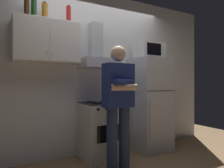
{
  "coord_description": "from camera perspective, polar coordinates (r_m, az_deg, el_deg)",
  "views": [
    {
      "loc": [
        -1.45,
        -2.66,
        1.15
      ],
      "look_at": [
        0.0,
        0.0,
        1.15
      ],
      "focal_mm": 33.41,
      "sensor_mm": 36.0,
      "label": 1
    }
  ],
  "objects": [
    {
      "name": "bottle_liquor_amber",
      "position": [
        3.27,
        -17.95,
        18.27
      ],
      "size": [
        0.08,
        0.08,
        0.26
      ],
      "color": "#B7721E",
      "rests_on": "upper_cabinet"
    },
    {
      "name": "ground_plane",
      "position": [
        3.24,
        0.0,
        -20.81
      ],
      "size": [
        7.0,
        7.0,
        0.0
      ],
      "primitive_type": "plane",
      "color": "olive"
    },
    {
      "name": "bottle_rum_dark",
      "position": [
        3.22,
        -22.33,
        18.64
      ],
      "size": [
        0.07,
        0.07,
        0.27
      ],
      "color": "#47230F",
      "rests_on": "upper_cabinet"
    },
    {
      "name": "person_standing",
      "position": [
        2.68,
        1.78,
        -5.33
      ],
      "size": [
        0.38,
        0.33,
        1.64
      ],
      "color": "navy",
      "rests_on": "ground_plane"
    },
    {
      "name": "stove_oven",
      "position": [
        3.3,
        -2.9,
        -12.55
      ],
      "size": [
        0.6,
        0.62,
        0.87
      ],
      "color": "white",
      "rests_on": "ground_plane"
    },
    {
      "name": "refrigerator",
      "position": [
        3.75,
        10.33,
        -5.36
      ],
      "size": [
        0.6,
        0.62,
        1.6
      ],
      "color": "silver",
      "rests_on": "ground_plane"
    },
    {
      "name": "back_wall_tiled",
      "position": [
        3.57,
        -4.62,
        3.2
      ],
      "size": [
        4.8,
        0.1,
        2.7
      ],
      "primitive_type": "cube",
      "color": "white",
      "rests_on": "ground_plane"
    },
    {
      "name": "upper_cabinet",
      "position": [
        3.15,
        -17.42,
        10.99
      ],
      "size": [
        0.9,
        0.37,
        0.6
      ],
      "color": "white"
    },
    {
      "name": "bottle_wine_green",
      "position": [
        3.23,
        -20.62,
        19.16
      ],
      "size": [
        0.07,
        0.07,
        0.33
      ],
      "color": "#19471E",
      "rests_on": "upper_cabinet"
    },
    {
      "name": "microwave",
      "position": [
        3.8,
        10.15,
        8.92
      ],
      "size": [
        0.48,
        0.37,
        0.28
      ],
      "color": "silver",
      "rests_on": "refrigerator"
    },
    {
      "name": "range_hood",
      "position": [
        3.37,
        -3.84,
        7.62
      ],
      "size": [
        0.6,
        0.44,
        0.75
      ],
      "color": "#B7BABF"
    },
    {
      "name": "bottle_soda_red",
      "position": [
        3.3,
        -11.79,
        18.09
      ],
      "size": [
        0.07,
        0.07,
        0.26
      ],
      "color": "red",
      "rests_on": "upper_cabinet"
    }
  ]
}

